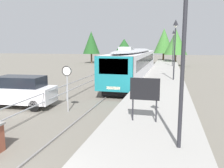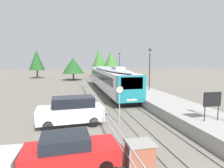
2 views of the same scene
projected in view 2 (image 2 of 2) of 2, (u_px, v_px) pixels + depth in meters
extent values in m
plane|color=#6B665B|center=(89.00, 94.00, 26.32)|extent=(160.00, 160.00, 0.00)
cube|color=#6B665B|center=(111.00, 93.00, 26.96)|extent=(3.20, 60.00, 0.06)
cube|color=slate|center=(106.00, 93.00, 26.79)|extent=(0.08, 60.00, 0.08)
cube|color=slate|center=(116.00, 93.00, 27.10)|extent=(0.08, 60.00, 0.08)
cube|color=silver|center=(109.00, 79.00, 27.85)|extent=(2.80, 20.84, 2.55)
cube|color=#19757F|center=(132.00, 89.00, 17.85)|extent=(2.80, 0.24, 2.55)
cube|color=black|center=(132.00, 83.00, 17.70)|extent=(2.13, 0.08, 1.12)
cube|color=black|center=(109.00, 76.00, 27.80)|extent=(2.82, 17.51, 0.92)
ellipsoid|color=#A8AAAF|center=(109.00, 69.00, 27.67)|extent=(2.69, 20.01, 0.44)
cube|color=#A8AAAF|center=(118.00, 68.00, 22.59)|extent=(1.10, 2.20, 0.36)
cube|color=#EAE5C6|center=(132.00, 100.00, 17.90)|extent=(1.00, 0.10, 0.20)
cube|color=black|center=(125.00, 100.00, 20.27)|extent=(2.24, 3.20, 0.55)
cube|color=black|center=(101.00, 83.00, 35.81)|extent=(2.24, 3.20, 0.55)
cube|color=#999691|center=(133.00, 89.00, 27.60)|extent=(3.90, 60.00, 0.90)
cylinder|color=#232328|center=(150.00, 72.00, 24.19)|extent=(0.12, 0.12, 4.60)
pyramid|color=#232328|center=(150.00, 49.00, 23.84)|extent=(0.34, 0.34, 0.50)
sphere|color=silver|center=(150.00, 52.00, 23.88)|extent=(0.24, 0.24, 0.24)
cylinder|color=#232328|center=(120.00, 67.00, 38.60)|extent=(0.12, 0.12, 4.60)
pyramid|color=#232328|center=(120.00, 53.00, 38.26)|extent=(0.34, 0.34, 0.50)
sphere|color=silver|center=(120.00, 55.00, 38.30)|extent=(0.24, 0.24, 0.24)
cylinder|color=#232328|center=(205.00, 114.00, 11.82)|extent=(0.06, 0.06, 0.90)
cylinder|color=#232328|center=(218.00, 113.00, 12.03)|extent=(0.06, 0.06, 0.90)
cube|color=black|center=(212.00, 99.00, 11.81)|extent=(1.20, 0.08, 0.90)
cylinder|color=#9EA0A5|center=(119.00, 108.00, 14.23)|extent=(0.07, 0.07, 2.20)
cylinder|color=white|center=(120.00, 90.00, 14.04)|extent=(0.60, 0.03, 0.60)
torus|color=black|center=(120.00, 90.00, 14.03)|extent=(0.61, 0.05, 0.61)
cube|color=brown|center=(140.00, 155.00, 8.37)|extent=(1.10, 0.90, 1.05)
cube|color=gray|center=(140.00, 143.00, 8.30)|extent=(1.21, 0.99, 0.08)
cube|color=#9EA0A5|center=(98.00, 101.00, 16.41)|extent=(0.05, 36.00, 0.05)
cube|color=#9EA0A5|center=(98.00, 107.00, 16.48)|extent=(0.05, 36.00, 0.05)
cylinder|color=#9EA0A5|center=(130.00, 160.00, 7.77)|extent=(0.06, 0.06, 1.25)
cylinder|color=#9EA0A5|center=(98.00, 107.00, 16.49)|extent=(0.06, 0.06, 1.25)
cylinder|color=#9EA0A5|center=(88.00, 91.00, 25.20)|extent=(0.06, 0.06, 1.25)
cylinder|color=#9EA0A5|center=(83.00, 83.00, 33.92)|extent=(0.06, 0.06, 1.25)
cube|color=red|center=(72.00, 154.00, 8.22)|extent=(4.06, 1.91, 0.72)
cube|color=black|center=(65.00, 141.00, 8.08)|extent=(2.06, 1.62, 0.50)
cylinder|color=black|center=(99.00, 150.00, 9.34)|extent=(0.63, 0.22, 0.62)
cylinder|color=black|center=(106.00, 167.00, 7.85)|extent=(0.63, 0.22, 0.62)
cylinder|color=black|center=(41.00, 157.00, 8.68)|extent=(0.63, 0.22, 0.62)
cylinder|color=black|center=(8.00, 162.00, 8.27)|extent=(0.63, 0.23, 0.62)
cube|color=white|center=(71.00, 113.00, 13.74)|extent=(4.70, 2.17, 1.00)
cube|color=black|center=(73.00, 102.00, 13.69)|extent=(2.99, 1.84, 0.68)
cylinder|color=black|center=(48.00, 126.00, 12.60)|extent=(0.73, 0.28, 0.72)
cylinder|color=black|center=(49.00, 119.00, 14.18)|extent=(0.73, 0.28, 0.72)
cylinder|color=black|center=(94.00, 122.00, 13.42)|extent=(0.73, 0.28, 0.72)
cylinder|color=black|center=(90.00, 115.00, 15.00)|extent=(0.73, 0.28, 0.72)
cylinder|color=brown|center=(73.00, 77.00, 44.39)|extent=(0.36, 0.36, 1.63)
cone|color=#1E4C1E|center=(73.00, 65.00, 44.07)|extent=(4.91, 4.91, 3.61)
cylinder|color=brown|center=(111.00, 74.00, 49.31)|extent=(0.36, 0.36, 2.24)
cone|color=#38702D|center=(111.00, 60.00, 48.87)|extent=(4.39, 4.39, 4.76)
cylinder|color=brown|center=(37.00, 74.00, 48.97)|extent=(0.36, 0.36, 2.14)
cone|color=#1E4C1E|center=(37.00, 60.00, 48.53)|extent=(3.83, 3.83, 5.04)
cylinder|color=brown|center=(99.00, 73.00, 53.14)|extent=(0.36, 0.36, 2.36)
cone|color=#38702D|center=(99.00, 59.00, 52.67)|extent=(4.18, 4.18, 5.24)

